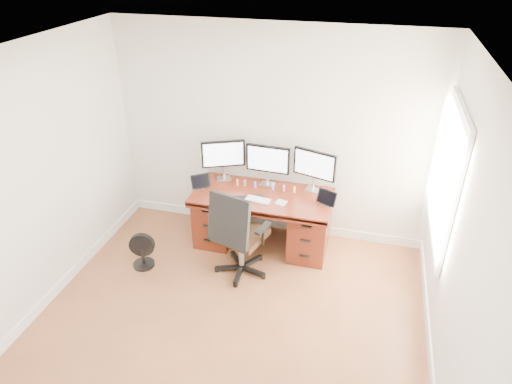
% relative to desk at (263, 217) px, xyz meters
% --- Properties ---
extents(ground, '(4.50, 4.50, 0.00)m').
position_rel_desk_xyz_m(ground, '(0.00, -1.83, -0.40)').
color(ground, brown).
rests_on(ground, ground).
extents(back_wall, '(4.00, 0.10, 2.70)m').
position_rel_desk_xyz_m(back_wall, '(0.00, 0.42, 0.95)').
color(back_wall, silver).
rests_on(back_wall, ground).
extents(right_wall, '(0.10, 4.50, 2.70)m').
position_rel_desk_xyz_m(right_wall, '(2.00, -1.72, 0.95)').
color(right_wall, silver).
rests_on(right_wall, ground).
extents(desk, '(1.70, 0.80, 0.75)m').
position_rel_desk_xyz_m(desk, '(0.00, 0.00, 0.00)').
color(desk, '#551D11').
rests_on(desk, ground).
extents(office_chair, '(0.74, 0.74, 1.13)m').
position_rel_desk_xyz_m(office_chair, '(-0.12, -0.65, -0.03)').
color(office_chair, black).
rests_on(office_chair, ground).
extents(floor_fan, '(0.31, 0.26, 0.45)m').
position_rel_desk_xyz_m(floor_fan, '(-1.28, -0.82, -0.19)').
color(floor_fan, black).
rests_on(floor_fan, ground).
extents(monitor_left, '(0.52, 0.26, 0.53)m').
position_rel_desk_xyz_m(monitor_left, '(-0.58, 0.24, 0.68)').
color(monitor_left, silver).
rests_on(monitor_left, desk).
extents(monitor_center, '(0.55, 0.15, 0.53)m').
position_rel_desk_xyz_m(monitor_center, '(-0.00, 0.24, 0.68)').
color(monitor_center, silver).
rests_on(monitor_center, desk).
extents(monitor_right, '(0.53, 0.20, 0.53)m').
position_rel_desk_xyz_m(monitor_right, '(0.58, 0.24, 0.68)').
color(monitor_right, silver).
rests_on(monitor_right, desk).
extents(tablet_left, '(0.23, 0.20, 0.19)m').
position_rel_desk_xyz_m(tablet_left, '(-0.78, -0.08, 0.43)').
color(tablet_left, silver).
rests_on(tablet_left, desk).
extents(tablet_right, '(0.25, 0.16, 0.19)m').
position_rel_desk_xyz_m(tablet_right, '(0.78, -0.08, 0.43)').
color(tablet_right, silver).
rests_on(tablet_right, desk).
extents(keyboard, '(0.31, 0.17, 0.01)m').
position_rel_desk_xyz_m(keyboard, '(-0.02, -0.18, 0.36)').
color(keyboard, white).
rests_on(keyboard, desk).
extents(trackpad, '(0.15, 0.15, 0.01)m').
position_rel_desk_xyz_m(trackpad, '(0.26, -0.17, 0.35)').
color(trackpad, silver).
rests_on(trackpad, desk).
extents(drawing_tablet, '(0.25, 0.20, 0.01)m').
position_rel_desk_xyz_m(drawing_tablet, '(-0.25, -0.22, 0.35)').
color(drawing_tablet, black).
rests_on(drawing_tablet, desk).
extents(phone, '(0.14, 0.11, 0.01)m').
position_rel_desk_xyz_m(phone, '(-0.02, -0.09, 0.35)').
color(phone, black).
rests_on(phone, desk).
extents(figurine_orange, '(0.04, 0.04, 0.09)m').
position_rel_desk_xyz_m(figurine_orange, '(-0.36, 0.12, 0.40)').
color(figurine_orange, '#F87D49').
rests_on(figurine_orange, desk).
extents(figurine_brown, '(0.04, 0.04, 0.09)m').
position_rel_desk_xyz_m(figurine_brown, '(-0.27, 0.12, 0.40)').
color(figurine_brown, '#916947').
rests_on(figurine_brown, desk).
extents(figurine_blue, '(0.04, 0.04, 0.09)m').
position_rel_desk_xyz_m(figurine_blue, '(-0.13, 0.12, 0.40)').
color(figurine_blue, '#4D64F2').
rests_on(figurine_blue, desk).
extents(figurine_purple, '(0.04, 0.04, 0.09)m').
position_rel_desk_xyz_m(figurine_purple, '(0.10, 0.12, 0.40)').
color(figurine_purple, '#947CE5').
rests_on(figurine_purple, desk).
extents(figurine_pink, '(0.04, 0.04, 0.09)m').
position_rel_desk_xyz_m(figurine_pink, '(0.24, 0.12, 0.40)').
color(figurine_pink, '#E86281').
rests_on(figurine_pink, desk).
extents(figurine_yellow, '(0.04, 0.04, 0.09)m').
position_rel_desk_xyz_m(figurine_yellow, '(0.37, 0.12, 0.40)').
color(figurine_yellow, '#D9B558').
rests_on(figurine_yellow, desk).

